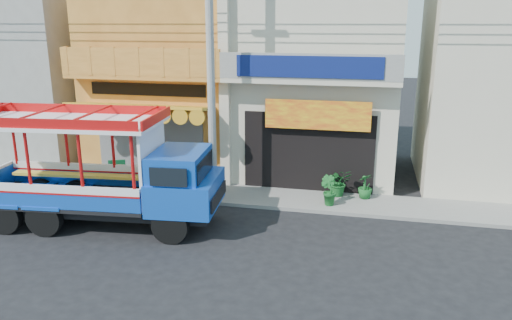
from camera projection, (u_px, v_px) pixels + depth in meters
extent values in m
plane|color=black|center=(213.00, 245.00, 13.78)|extent=(90.00, 90.00, 0.00)
cube|color=slate|center=(247.00, 196.00, 17.52)|extent=(30.00, 2.00, 0.12)
cube|color=#B66D28|center=(177.00, 70.00, 21.07)|extent=(6.00, 6.00, 8.00)
cube|color=#595B5E|center=(151.00, 146.00, 18.93)|extent=(4.20, 0.10, 2.60)
cube|color=orange|center=(140.00, 106.00, 17.80)|extent=(5.20, 1.50, 0.31)
cube|color=#B66D28|center=(143.00, 77.00, 17.91)|extent=(6.00, 0.70, 0.18)
cube|color=#B66D28|center=(138.00, 62.00, 17.48)|extent=(6.00, 0.12, 0.95)
cube|color=black|center=(147.00, 90.00, 18.34)|extent=(4.50, 0.04, 0.45)
cube|color=beige|center=(319.00, 73.00, 19.79)|extent=(6.00, 6.00, 8.00)
cube|color=black|center=(308.00, 152.00, 17.63)|extent=(4.60, 0.12, 2.80)
cube|color=yellow|center=(317.00, 115.00, 16.92)|extent=(3.60, 0.05, 1.00)
cube|color=beige|center=(309.00, 81.00, 16.63)|extent=(6.00, 0.70, 0.18)
cube|color=gray|center=(309.00, 67.00, 16.21)|extent=(6.00, 0.12, 0.85)
cube|color=navy|center=(308.00, 67.00, 16.15)|extent=(4.80, 0.06, 0.70)
cube|color=beige|center=(225.00, 80.00, 17.47)|extent=(0.35, 0.30, 8.00)
cube|color=gray|center=(32.00, 71.00, 22.61)|extent=(6.00, 6.00, 7.60)
cube|color=beige|center=(510.00, 82.00, 18.35)|extent=(6.00, 6.00, 7.60)
cylinder|color=gray|center=(211.00, 69.00, 15.88)|extent=(0.26, 0.26, 9.00)
cylinder|color=black|center=(170.00, 226.00, 13.82)|extent=(1.06, 0.38, 1.04)
cylinder|color=black|center=(189.00, 201.00, 15.69)|extent=(1.06, 0.38, 1.04)
cylinder|color=black|center=(45.00, 219.00, 14.29)|extent=(1.06, 0.38, 1.04)
cylinder|color=black|center=(77.00, 196.00, 16.17)|extent=(1.06, 0.38, 1.04)
cylinder|color=black|center=(4.00, 217.00, 14.45)|extent=(1.06, 0.38, 1.04)
cylinder|color=black|center=(41.00, 194.00, 16.33)|extent=(1.06, 0.38, 1.04)
cube|color=black|center=(100.00, 205.00, 15.04)|extent=(7.08, 2.33, 0.29)
cube|color=blue|center=(186.00, 191.00, 14.55)|extent=(2.06, 2.44, 0.93)
cube|color=blue|center=(180.00, 164.00, 14.34)|extent=(1.63, 2.22, 0.78)
cube|color=black|center=(204.00, 167.00, 14.27)|extent=(0.23, 1.82, 0.57)
cube|color=black|center=(73.00, 197.00, 15.10)|extent=(5.31, 2.73, 0.12)
cube|color=blue|center=(53.00, 199.00, 13.95)|extent=(5.11, 0.54, 0.62)
cube|color=white|center=(52.00, 189.00, 13.88)|extent=(5.11, 0.55, 0.23)
cube|color=blue|center=(88.00, 175.00, 16.05)|extent=(5.11, 0.54, 0.62)
cube|color=white|center=(87.00, 167.00, 15.97)|extent=(5.11, 0.55, 0.23)
cylinder|color=red|center=(14.00, 139.00, 16.03)|extent=(0.10, 0.10, 1.66)
cube|color=white|center=(153.00, 164.00, 14.45)|extent=(0.27, 2.09, 2.33)
cube|color=white|center=(62.00, 122.00, 14.48)|extent=(5.95, 3.04, 0.10)
cube|color=red|center=(61.00, 116.00, 14.43)|extent=(5.73, 2.92, 0.27)
cube|color=black|center=(118.00, 183.00, 18.54)|extent=(0.58, 0.45, 0.09)
cube|color=#0D4C27|center=(117.00, 171.00, 18.41)|extent=(0.60, 0.29, 0.85)
imported|color=#195822|center=(338.00, 182.00, 17.26)|extent=(1.07, 1.00, 0.96)
imported|color=#195822|center=(328.00, 191.00, 16.38)|extent=(0.69, 0.66, 0.98)
imported|color=#195822|center=(365.00, 186.00, 17.01)|extent=(0.68, 0.68, 0.86)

